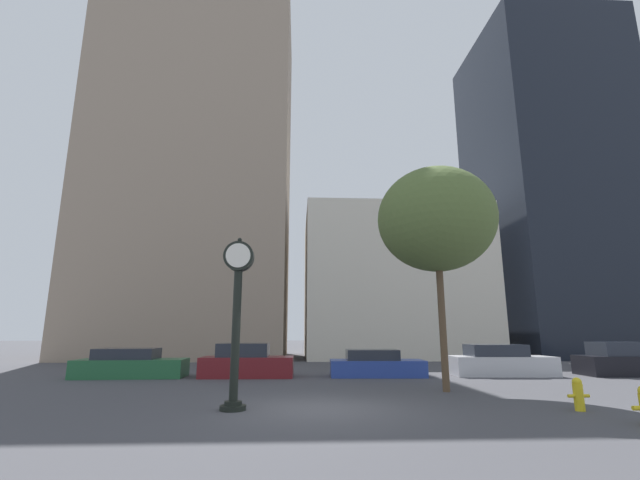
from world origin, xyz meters
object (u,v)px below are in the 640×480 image
object	(u,v)px
car_green	(131,365)
car_maroon	(247,363)
car_silver	(500,362)
fire_hydrant_near	(578,394)
car_blue	(376,365)
car_black	(624,361)
bare_tree	(436,220)
street_clock	(237,304)

from	to	relation	value
car_green	car_maroon	xyz separation A→B (m)	(5.05, -0.06, 0.09)
car_maroon	car_silver	bearing A→B (deg)	1.48
car_green	fire_hydrant_near	bearing A→B (deg)	-33.73
car_green	car_silver	xyz separation A→B (m)	(16.59, 0.07, 0.06)
car_green	car_silver	size ratio (longest dim) A/B	1.01
fire_hydrant_near	car_blue	bearing A→B (deg)	111.98
car_maroon	fire_hydrant_near	xyz separation A→B (m)	(9.31, -8.81, -0.20)
car_blue	car_black	bearing A→B (deg)	1.76
car_black	bare_tree	world-z (taller)	bare_tree
car_blue	bare_tree	bearing A→B (deg)	-71.97
car_maroon	fire_hydrant_near	size ratio (longest dim) A/B	5.05
car_maroon	fire_hydrant_near	distance (m)	12.82
car_blue	car_silver	bearing A→B (deg)	4.13
car_green	car_black	xyz separation A→B (m)	(22.26, -0.24, 0.10)
car_maroon	bare_tree	distance (m)	10.29
street_clock	car_green	xyz separation A→B (m)	(-5.68, 8.33, -2.14)
car_maroon	fire_hydrant_near	world-z (taller)	car_maroon
car_green	car_black	world-z (taller)	car_black
street_clock	car_green	distance (m)	10.30
car_maroon	bare_tree	xyz separation A→B (m)	(7.18, -5.15, 5.28)
street_clock	car_silver	distance (m)	13.92
street_clock	car_maroon	bearing A→B (deg)	94.38
car_green	fire_hydrant_near	distance (m)	16.88
car_green	car_maroon	distance (m)	5.05
car_maroon	car_blue	bearing A→B (deg)	0.54
car_silver	car_black	size ratio (longest dim) A/B	1.14
street_clock	car_green	world-z (taller)	street_clock
street_clock	bare_tree	size ratio (longest dim) A/B	0.57
street_clock	car_blue	bearing A→B (deg)	58.08
car_green	bare_tree	xyz separation A→B (m)	(12.23, -5.21, 5.36)
car_green	car_silver	distance (m)	16.59
car_black	bare_tree	bearing A→B (deg)	-150.43
street_clock	car_maroon	distance (m)	8.54
car_blue	car_black	distance (m)	11.45
car_black	street_clock	bearing A→B (deg)	-150.78
car_maroon	car_blue	xyz separation A→B (m)	(5.77, -0.03, -0.12)
bare_tree	car_green	bearing A→B (deg)	156.94
car_green	car_blue	size ratio (longest dim) A/B	1.10
car_maroon	car_blue	size ratio (longest dim) A/B	0.95
car_blue	bare_tree	size ratio (longest dim) A/B	0.55
car_green	bare_tree	distance (m)	14.34
car_black	bare_tree	distance (m)	12.37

